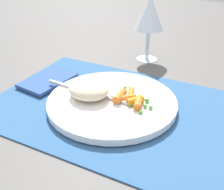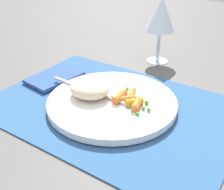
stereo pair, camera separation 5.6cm
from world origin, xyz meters
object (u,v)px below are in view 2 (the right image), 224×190
object	(u,v)px
plate	(112,102)
napkin	(54,77)
fork	(98,93)
rice_mound	(90,88)
carrot_portion	(129,100)
wine_glass	(161,16)

from	to	relation	value
plate	napkin	xyz separation A→B (m)	(-0.19, 0.02, -0.00)
plate	fork	distance (m)	0.04
fork	rice_mound	bearing A→B (deg)	-125.22
carrot_portion	wine_glass	distance (m)	0.30
plate	wine_glass	xyz separation A→B (m)	(-0.03, 0.28, 0.12)
plate	rice_mound	size ratio (longest dim) A/B	3.12
rice_mound	napkin	xyz separation A→B (m)	(-0.14, 0.04, -0.03)
fork	napkin	size ratio (longest dim) A/B	1.64
napkin	carrot_portion	bearing A→B (deg)	-4.65
plate	rice_mound	world-z (taller)	rice_mound
plate	napkin	world-z (taller)	plate
fork	wine_glass	distance (m)	0.30
napkin	fork	bearing A→B (deg)	-8.76
rice_mound	fork	distance (m)	0.02
rice_mound	plate	bearing A→B (deg)	16.81
plate	carrot_portion	size ratio (longest dim) A/B	3.78
plate	carrot_portion	xyz separation A→B (m)	(0.04, 0.01, 0.01)
plate	carrot_portion	distance (m)	0.04
wine_glass	napkin	size ratio (longest dim) A/B	1.38
carrot_portion	wine_glass	bearing A→B (deg)	103.62
wine_glass	rice_mound	bearing A→B (deg)	-93.21
napkin	wine_glass	bearing A→B (deg)	58.40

